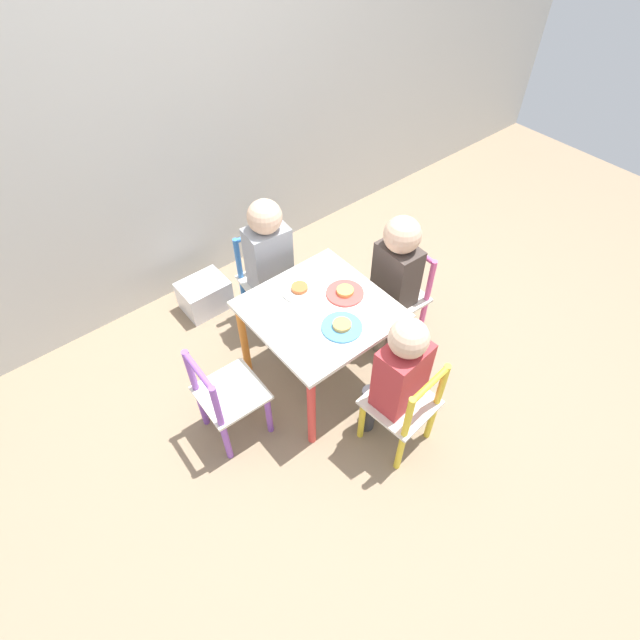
{
  "coord_description": "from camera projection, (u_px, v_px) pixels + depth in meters",
  "views": [
    {
      "loc": [
        -0.93,
        -1.14,
        2.01
      ],
      "look_at": [
        0.0,
        0.0,
        0.4
      ],
      "focal_mm": 28.0,
      "sensor_mm": 36.0,
      "label": 1
    }
  ],
  "objects": [
    {
      "name": "chair_blue",
      "position": [
        267.0,
        281.0,
        2.57
      ],
      "size": [
        0.29,
        0.29,
        0.51
      ],
      "rotation": [
        0.0,
        0.0,
        -0.1
      ],
      "color": "silver",
      "rests_on": "ground_plane"
    },
    {
      "name": "chair_purple",
      "position": [
        227.0,
        398.0,
        2.08
      ],
      "size": [
        0.27,
        0.27,
        0.51
      ],
      "rotation": [
        0.0,
        0.0,
        1.54
      ],
      "color": "silver",
      "rests_on": "ground_plane"
    },
    {
      "name": "child_back",
      "position": [
        270.0,
        257.0,
        2.38
      ],
      "size": [
        0.21,
        0.22,
        0.76
      ],
      "rotation": [
        0.0,
        0.0,
        -0.1
      ],
      "color": "#4C608E",
      "rests_on": "ground_plane"
    },
    {
      "name": "house_wall",
      "position": [
        162.0,
        31.0,
        2.05
      ],
      "size": [
        6.0,
        0.06,
        2.6
      ],
      "color": "beige",
      "rests_on": "ground_plane"
    },
    {
      "name": "storage_bin",
      "position": [
        205.0,
        295.0,
        2.73
      ],
      "size": [
        0.25,
        0.19,
        0.18
      ],
      "color": "silver",
      "rests_on": "ground_plane"
    },
    {
      "name": "chair_yellow",
      "position": [
        404.0,
        408.0,
        2.05
      ],
      "size": [
        0.28,
        0.28,
        0.51
      ],
      "rotation": [
        0.0,
        0.0,
        -3.05
      ],
      "color": "silver",
      "rests_on": "ground_plane"
    },
    {
      "name": "child_front",
      "position": [
        398.0,
        373.0,
        1.95
      ],
      "size": [
        0.21,
        0.22,
        0.73
      ],
      "rotation": [
        0.0,
        0.0,
        -3.05
      ],
      "color": "#38383D",
      "rests_on": "ground_plane"
    },
    {
      "name": "plate_back",
      "position": [
        300.0,
        289.0,
        2.19
      ],
      "size": [
        0.16,
        0.16,
        0.03
      ],
      "color": "white",
      "rests_on": "kids_table"
    },
    {
      "name": "ground_plane",
      "position": [
        320.0,
        375.0,
        2.47
      ],
      "size": [
        6.0,
        6.0,
        0.0
      ],
      "primitive_type": "plane",
      "color": "#8C755B"
    },
    {
      "name": "chair_pink",
      "position": [
        399.0,
        297.0,
        2.49
      ],
      "size": [
        0.27,
        0.27,
        0.51
      ],
      "rotation": [
        0.0,
        0.0,
        -1.61
      ],
      "color": "silver",
      "rests_on": "ground_plane"
    },
    {
      "name": "plate_right",
      "position": [
        345.0,
        293.0,
        2.18
      ],
      "size": [
        0.17,
        0.17,
        0.03
      ],
      "color": "#E54C47",
      "rests_on": "kids_table"
    },
    {
      "name": "child_right",
      "position": [
        394.0,
        272.0,
        2.32
      ],
      "size": [
        0.22,
        0.21,
        0.74
      ],
      "rotation": [
        0.0,
        0.0,
        -1.61
      ],
      "color": "#7A6B5B",
      "rests_on": "ground_plane"
    },
    {
      "name": "plate_front",
      "position": [
        342.0,
        326.0,
        2.04
      ],
      "size": [
        0.17,
        0.17,
        0.03
      ],
      "color": "#4C9EE0",
      "rests_on": "kids_table"
    },
    {
      "name": "kids_table",
      "position": [
        320.0,
        320.0,
        2.18
      ],
      "size": [
        0.57,
        0.57,
        0.47
      ],
      "color": "silver",
      "rests_on": "ground_plane"
    }
  ]
}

